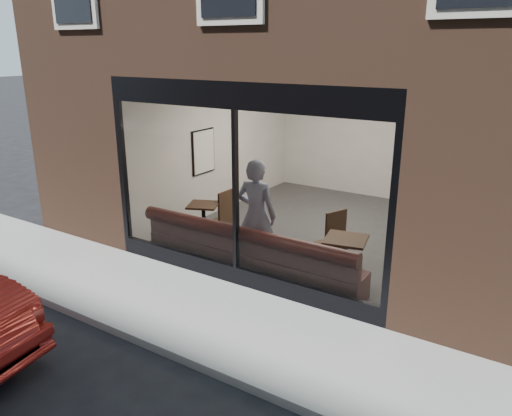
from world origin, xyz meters
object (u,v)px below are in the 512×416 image
Objects in this scene: person at (256,215)px; cafe_table_right at (346,240)px; cafe_chair_right at (328,245)px; cafe_table_left at (203,205)px; banquette at (250,262)px; cafe_chair_left at (218,223)px.

person is 2.98× the size of cafe_table_right.
cafe_table_left is at bearing 35.94° from cafe_chair_right.
cafe_chair_right is (0.79, 1.35, 0.01)m from banquette.
banquette reaches higher than cafe_chair_right.
cafe_table_left is at bearing 176.17° from cafe_table_right.
cafe_chair_left is at bearing -38.06° from person.
cafe_table_right is (1.49, 0.33, -0.23)m from person.
cafe_table_right is 3.14m from cafe_chair_left.
person is (-0.06, 0.27, 0.74)m from banquette.
banquette is 1.89m from cafe_table_left.
person is at bearing 75.12° from cafe_chair_right.
cafe_table_left is 2.52m from cafe_chair_right.
cafe_table_right is at bearing -3.83° from cafe_table_left.
cafe_chair_left is (0.03, 0.44, -0.50)m from cafe_table_left.
banquette is 2.02m from cafe_chair_left.
cafe_table_left is 0.66m from cafe_chair_left.
cafe_table_left is at bearing -24.68° from person.
cafe_table_left reaches higher than cafe_chair_left.
banquette is at bearing -26.42° from cafe_table_left.
banquette is 2.06× the size of person.
person is 4.33× the size of cafe_chair_left.
cafe_chair_right is at bearing 12.75° from cafe_table_left.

